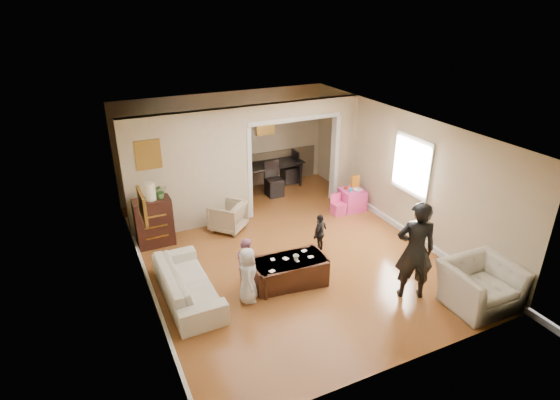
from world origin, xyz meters
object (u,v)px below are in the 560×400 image
sofa (188,283)px  child_kneel_a (248,275)px  armchair_back (228,216)px  dining_table (264,175)px  child_kneel_b (246,262)px  dresser (154,222)px  coffee_table (289,272)px  play_table (352,199)px  adult_person (415,250)px  cyan_cup (351,190)px  armchair_front (480,285)px  child_toddler (320,233)px  coffee_cup (296,258)px  table_lamp (150,191)px

sofa → child_kneel_a: bearing=-120.2°
armchair_back → child_kneel_a: bearing=34.9°
dining_table → child_kneel_b: (-2.08, -4.03, 0.11)m
dresser → child_kneel_a: dresser is taller
coffee_table → play_table: size_ratio=2.42×
dresser → child_kneel_b: (1.19, -2.14, -0.05)m
adult_person → armchair_back: bearing=-34.7°
armchair_back → cyan_cup: 2.99m
play_table → adult_person: 3.55m
armchair_front → child_toddler: bearing=122.5°
adult_person → child_kneel_b: bearing=-5.9°
child_toddler → child_kneel_b: bearing=-17.8°
armchair_front → adult_person: 1.21m
coffee_cup → adult_person: adult_person is taller
coffee_table → cyan_cup: (2.64, 2.08, 0.31)m
child_kneel_b → child_kneel_a: bearing=149.3°
sofa → cyan_cup: size_ratio=25.22×
cyan_cup → play_table: bearing=26.6°
cyan_cup → child_kneel_a: size_ratio=0.08×
child_toddler → adult_person: bearing=76.7°
coffee_cup → cyan_cup: (2.54, 2.13, 0.02)m
table_lamp → dining_table: bearing=30.0°
cyan_cup → child_kneel_b: child_kneel_b is taller
dresser → play_table: size_ratio=1.92×
dresser → coffee_cup: size_ratio=9.56×
child_toddler → sofa: bearing=-24.3°
coffee_table → dining_table: (1.38, 4.33, 0.11)m
dresser → play_table: bearing=-3.8°
child_toddler → armchair_back: bearing=-83.0°
armchair_back → dresser: bearing=-44.0°
table_lamp → child_kneel_b: (1.19, -2.14, -0.73)m
armchair_front → dining_table: size_ratio=0.58×
child_toddler → child_kneel_a: bearing=-6.9°
coffee_cup → play_table: bearing=39.5°
armchair_front → coffee_table: (-2.59, 1.88, -0.13)m
armchair_back → child_kneel_b: child_kneel_b is taller
coffee_cup → cyan_cup: 3.32m
armchair_back → coffee_table: armchair_back is taller
cyan_cup → child_toddler: child_toddler is taller
coffee_table → child_kneel_b: bearing=156.8°
sofa → play_table: size_ratio=3.80×
dresser → adult_person: adult_person is taller
sofa → armchair_front: 4.88m
table_lamp → adult_person: (3.61, -3.65, -0.31)m
armchair_front → cyan_cup: armchair_front is taller
child_kneel_a → child_kneel_b: bearing=-0.7°
child_kneel_b → coffee_table: bearing=-125.4°
dresser → cyan_cup: size_ratio=12.73×
armchair_front → child_kneel_a: (-3.44, 1.73, 0.13)m
adult_person → child_kneel_b: 2.88m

